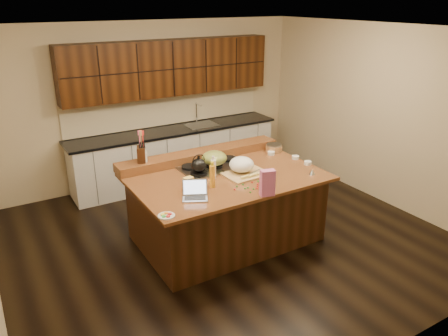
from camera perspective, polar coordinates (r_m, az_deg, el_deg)
room at (r=5.42m, az=0.27°, el=3.28°), size 5.52×5.02×2.72m
island at (r=5.75m, az=0.26°, el=-5.13°), size 2.40×1.60×0.92m
back_ledge at (r=6.11m, az=-3.12°, el=1.74°), size 2.40×0.30×0.12m
cooktop at (r=5.80m, az=-1.26°, el=0.18°), size 0.92×0.52×0.05m
back_counter at (r=7.55m, az=-6.54°, el=5.50°), size 3.70×0.66×2.40m
kettle at (r=5.52m, az=-3.32°, el=0.33°), size 0.21×0.21×0.18m
green_bowl at (r=5.76m, az=-1.27°, el=1.31°), size 0.43×0.43×0.18m
laptop at (r=4.95m, az=-3.81°, el=-3.29°), size 0.35×0.33×0.20m
oil_bottle at (r=5.17m, az=-1.52°, el=-1.12°), size 0.09×0.09×0.27m
vinegar_bottle at (r=5.41m, az=-1.39°, el=-0.19°), size 0.08×0.08×0.25m
wooden_tray at (r=5.57m, az=2.46°, el=0.18°), size 0.57×0.45×0.22m
ramekin_a at (r=6.20m, az=9.31°, el=1.38°), size 0.12×0.12×0.04m
ramekin_b at (r=6.02m, az=10.89°, el=0.67°), size 0.12×0.12×0.04m
ramekin_c at (r=6.32m, az=6.18°, el=1.95°), size 0.12×0.12×0.04m
strainer_bowl at (r=6.45m, az=6.53°, el=2.57°), size 0.31×0.31×0.09m
kitchen_timer at (r=5.69m, az=11.44°, el=-0.49°), size 0.09×0.09×0.07m
pink_bag at (r=4.97m, az=5.69°, el=-1.95°), size 0.18×0.13×0.31m
candy_plate at (r=4.58m, az=-7.54°, el=-6.20°), size 0.22×0.22×0.01m
package_box at (r=5.14m, az=-4.66°, el=-2.04°), size 0.12×0.10×0.16m
utensil_crock at (r=5.75m, az=-10.58°, el=1.48°), size 0.13×0.13×0.14m
knife_block at (r=5.74m, az=-10.75°, el=1.76°), size 0.16×0.19×0.20m
gumdrop_0 at (r=5.13m, az=1.45°, el=-2.83°), size 0.02×0.02×0.02m
gumdrop_1 at (r=5.19m, az=3.16°, el=-2.58°), size 0.02×0.02×0.02m
gumdrop_2 at (r=5.23m, az=4.41°, el=-2.42°), size 0.02×0.02×0.02m
gumdrop_3 at (r=5.22m, az=1.69°, el=-2.40°), size 0.02×0.02×0.02m
gumdrop_4 at (r=5.14m, az=1.37°, el=-2.78°), size 0.02×0.02×0.02m
gumdrop_5 at (r=5.16m, az=2.77°, el=-2.68°), size 0.02×0.02×0.02m
gumdrop_6 at (r=5.29m, az=4.66°, el=-2.11°), size 0.02×0.02×0.02m
gumdrop_7 at (r=5.16m, az=3.89°, el=-2.74°), size 0.02×0.02×0.02m
gumdrop_8 at (r=5.34m, az=3.70°, el=-1.88°), size 0.02×0.02×0.02m
gumdrop_9 at (r=5.38m, az=4.48°, el=-1.72°), size 0.02×0.02×0.02m
gumdrop_10 at (r=5.18m, az=4.36°, el=-2.66°), size 0.02×0.02×0.02m
gumdrop_11 at (r=5.07m, az=3.46°, el=-3.16°), size 0.02×0.02×0.02m
gumdrop_12 at (r=5.29m, az=4.40°, el=-2.12°), size 0.02×0.02×0.02m
gumdrop_13 at (r=5.27m, az=2.50°, el=-2.17°), size 0.02×0.02×0.02m
gumdrop_14 at (r=5.08m, az=3.44°, el=-3.11°), size 0.02×0.02×0.02m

